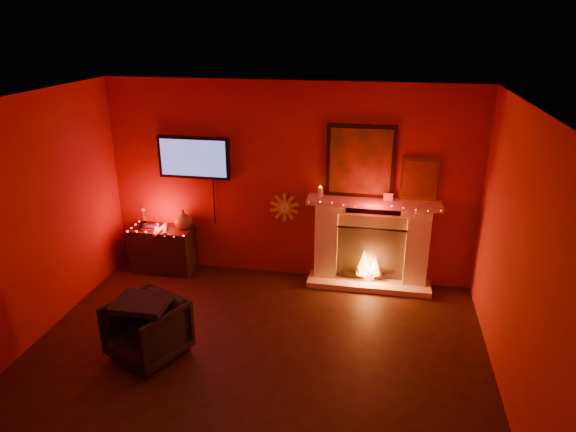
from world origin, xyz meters
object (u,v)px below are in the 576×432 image
Objects in this scene: fireplace at (371,235)px; tv at (194,158)px; armchair at (147,330)px; console_table at (164,247)px; sunburst_clock at (284,208)px.

fireplace is 2.61m from tv.
tv is 2.53m from armchair.
armchair is (-2.26, -2.08, -0.40)m from fireplace.
console_table is at bearing -157.70° from tv.
tv reaches higher than armchair.
sunburst_clock is at bearing 175.63° from fireplace.
sunburst_clock is 1.84m from console_table.
fireplace is at bearing 2.47° from console_table.
tv is 1.35× the size of console_table.
console_table is (-2.90, -0.13, -0.36)m from fireplace.
armchair is at bearing -71.79° from console_table.
fireplace is 2.93m from console_table.
armchair is at bearing -85.17° from tv.
sunburst_clock is (-1.19, 0.09, 0.28)m from fireplace.
sunburst_clock is 0.56× the size of armchair.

